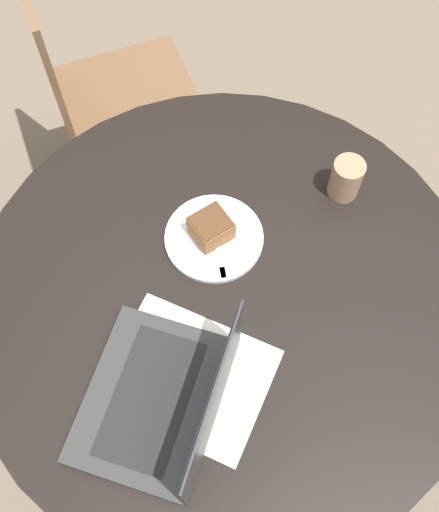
# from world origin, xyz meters

# --- Properties ---
(ground_plane) EXTENTS (12.00, 12.00, 0.00)m
(ground_plane) POSITION_xyz_m (0.00, 0.00, 0.00)
(ground_plane) COLOR #6B5B4C
(dining_table) EXTENTS (1.10, 1.10, 0.73)m
(dining_table) POSITION_xyz_m (0.00, 0.00, 0.60)
(dining_table) COLOR black
(dining_table) RESTS_ON ground_plane
(chair) EXTENTS (0.58, 0.58, 0.96)m
(chair) POSITION_xyz_m (0.50, -0.67, 0.49)
(chair) COLOR brown
(chair) RESTS_ON ground_plane
(paper_document) EXTENTS (0.36, 0.32, 0.00)m
(paper_document) POSITION_xyz_m (0.04, 0.20, 0.73)
(paper_document) COLOR white
(paper_document) RESTS_ON dining_table
(plate) EXTENTS (0.22, 0.22, 0.01)m
(plate) POSITION_xyz_m (0.05, -0.12, 0.74)
(plate) COLOR silver
(plate) RESTS_ON dining_table
(cake_slice) EXTENTS (0.11, 0.11, 0.06)m
(cake_slice) POSITION_xyz_m (0.05, -0.12, 0.77)
(cake_slice) COLOR brown
(cake_slice) RESTS_ON plate
(fork) EXTENTS (0.08, 0.17, 0.00)m
(fork) POSITION_xyz_m (0.03, -0.08, 0.74)
(fork) COLOR silver
(fork) RESTS_ON plate
(coffee_glass) EXTENTS (0.07, 0.07, 0.10)m
(coffee_glass) POSITION_xyz_m (-0.22, -0.30, 0.78)
(coffee_glass) COLOR #997556
(coffee_glass) RESTS_ON dining_table
(laptop) EXTENTS (0.30, 0.36, 0.23)m
(laptop) POSITION_xyz_m (0.07, 0.26, 0.77)
(laptop) COLOR #2D2D2D
(laptop) RESTS_ON dining_table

